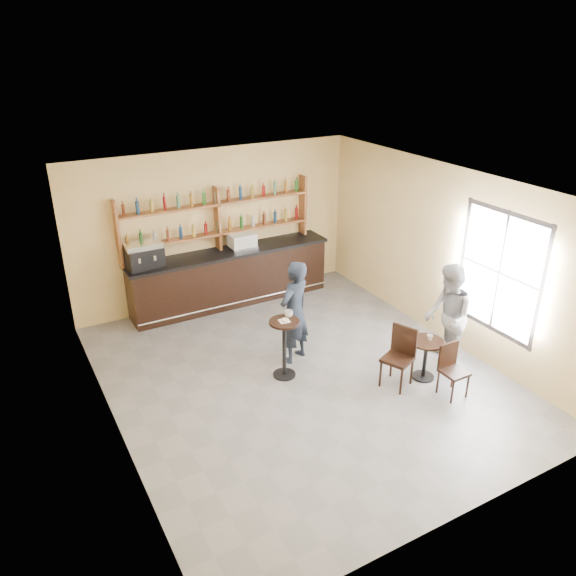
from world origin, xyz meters
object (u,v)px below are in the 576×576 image
pastry_case (242,241)px  chair_west (397,359)px  espresso_machine (144,255)px  pedestal_table (284,349)px  chair_south (454,372)px  man_main (294,312)px  bar_counter (230,277)px  cafe_table (425,359)px  patron_second (447,317)px

pastry_case → chair_west: size_ratio=0.54×
espresso_machine → pedestal_table: espresso_machine is taller
espresso_machine → chair_south: size_ratio=0.78×
espresso_machine → man_main: 3.21m
bar_counter → man_main: bearing=-89.2°
man_main → pastry_case: bearing=-119.1°
man_main → espresso_machine: bearing=-79.5°
pedestal_table → cafe_table: size_ratio=1.47×
pedestal_table → cafe_table: 2.32m
pastry_case → chair_west: pastry_case is taller
chair_west → patron_second: 1.18m
cafe_table → chair_south: size_ratio=0.80×
cafe_table → chair_west: size_ratio=0.70×
chair_south → pedestal_table: bearing=138.5°
pedestal_table → man_main: size_ratio=0.56×
chair_west → patron_second: bearing=71.8°
espresso_machine → patron_second: size_ratio=0.37×
bar_counter → pedestal_table: size_ratio=4.20×
pedestal_table → patron_second: bearing=-22.0°
espresso_machine → pedestal_table: size_ratio=0.66×
pedestal_table → cafe_table: (1.99, -1.18, -0.16)m
espresso_machine → pastry_case: 2.03m
pastry_case → patron_second: bearing=-62.0°
man_main → pedestal_table: bearing=19.8°
man_main → patron_second: bearing=123.1°
man_main → cafe_table: size_ratio=2.63×
bar_counter → chair_west: bearing=-75.4°
pedestal_table → chair_south: size_ratio=1.18×
espresso_machine → chair_west: (2.82, -4.13, -0.91)m
pastry_case → pedestal_table: pastry_case is taller
espresso_machine → chair_south: (3.42, -4.78, -0.97)m
bar_counter → chair_south: (1.68, -4.78, -0.15)m
pedestal_table → chair_west: bearing=-38.1°
cafe_table → chair_west: chair_west is taller
espresso_machine → man_main: bearing=-62.3°
espresso_machine → bar_counter: bearing=-6.5°
man_main → chair_west: bearing=101.0°
chair_west → man_main: bearing=-169.0°
bar_counter → pedestal_table: 3.02m
bar_counter → chair_south: size_ratio=4.97×
man_main → bar_counter: bearing=-112.8°
bar_counter → patron_second: bearing=-61.6°
chair_south → chair_west: bearing=132.3°
man_main → cafe_table: bearing=112.0°
pastry_case → cafe_table: pastry_case is taller
chair_south → bar_counter: bearing=108.9°
pastry_case → chair_south: size_ratio=0.63×
chair_south → patron_second: (0.50, 0.75, 0.49)m
bar_counter → man_main: size_ratio=2.35×
espresso_machine → cafe_table: size_ratio=0.97×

